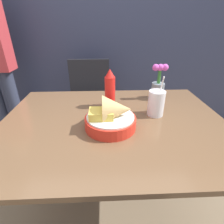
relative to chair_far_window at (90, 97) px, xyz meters
The scene contains 8 objects.
ground_plane 1.03m from the chair_far_window, 77.28° to the right, with size 12.00×12.00×0.00m, color #7A664C.
wall_window 0.89m from the chair_far_window, 64.43° to the left, with size 7.00×0.06×2.60m.
dining_table 0.90m from the chair_far_window, 77.28° to the right, with size 1.17×0.88×0.75m.
chair_far_window is the anchor object (origin of this frame).
food_basket 0.99m from the chair_far_window, 78.80° to the right, with size 0.24×0.24×0.16m.
ketchup_bottle 0.79m from the chair_far_window, 75.13° to the right, with size 0.06×0.06×0.23m.
drink_cup 0.96m from the chair_far_window, 62.31° to the right, with size 0.09×0.09×0.22m.
flower_vase 0.83m from the chair_far_window, 49.12° to the right, with size 0.10×0.08×0.23m.
Camera 1 is at (-0.04, -0.78, 1.21)m, focal length 28.00 mm.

